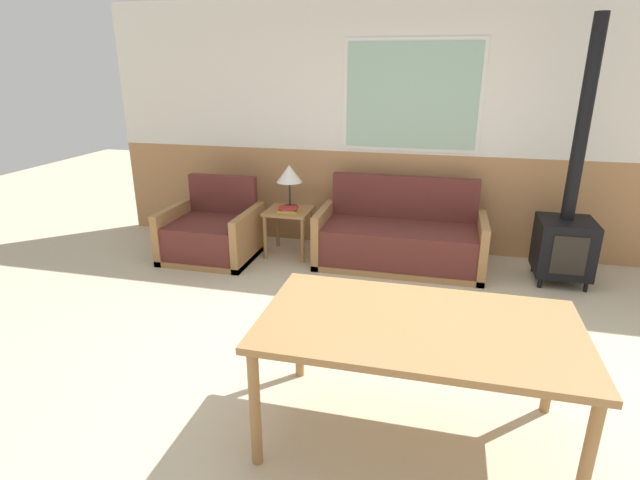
# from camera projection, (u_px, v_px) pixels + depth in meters

# --- Properties ---
(ground_plane) EXTENTS (16.00, 16.00, 0.00)m
(ground_plane) POSITION_uv_depth(u_px,v_px,m) (386.00, 376.00, 3.43)
(ground_plane) COLOR beige
(wall_back) EXTENTS (7.20, 0.09, 2.70)m
(wall_back) POSITION_uv_depth(u_px,v_px,m) (420.00, 129.00, 5.38)
(wall_back) COLOR #AD7A4C
(wall_back) RESTS_ON ground_plane
(couch) EXTENTS (1.72, 0.77, 0.90)m
(couch) POSITION_uv_depth(u_px,v_px,m) (399.00, 241.00, 5.24)
(couch) COLOR #9E7042
(couch) RESTS_ON ground_plane
(armchair) EXTENTS (0.95, 0.84, 0.85)m
(armchair) POSITION_uv_depth(u_px,v_px,m) (212.00, 235.00, 5.48)
(armchair) COLOR #9E7042
(armchair) RESTS_ON ground_plane
(side_table) EXTENTS (0.48, 0.48, 0.52)m
(side_table) POSITION_uv_depth(u_px,v_px,m) (289.00, 218.00, 5.50)
(side_table) COLOR #9E7042
(side_table) RESTS_ON ground_plane
(table_lamp) EXTENTS (0.28, 0.28, 0.48)m
(table_lamp) POSITION_uv_depth(u_px,v_px,m) (289.00, 175.00, 5.43)
(table_lamp) COLOR #262628
(table_lamp) RESTS_ON side_table
(book_stack) EXTENTS (0.23, 0.17, 0.06)m
(book_stack) POSITION_uv_depth(u_px,v_px,m) (288.00, 210.00, 5.38)
(book_stack) COLOR gold
(book_stack) RESTS_ON side_table
(dining_table) EXTENTS (1.69, 0.94, 0.73)m
(dining_table) POSITION_uv_depth(u_px,v_px,m) (418.00, 334.00, 2.67)
(dining_table) COLOR #9E7042
(dining_table) RESTS_ON ground_plane
(wood_stove) EXTENTS (0.50, 0.52, 2.45)m
(wood_stove) POSITION_uv_depth(u_px,v_px,m) (567.00, 227.00, 4.76)
(wood_stove) COLOR black
(wood_stove) RESTS_ON ground_plane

